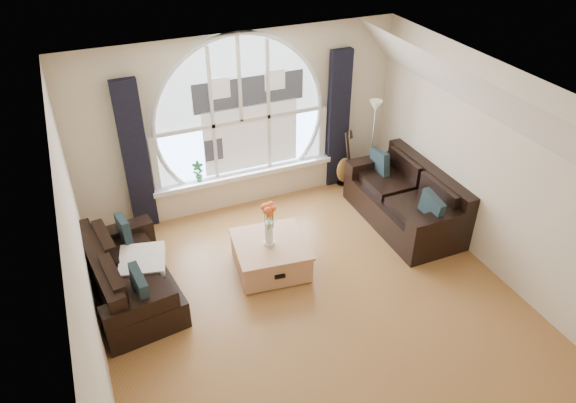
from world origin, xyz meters
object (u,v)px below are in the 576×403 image
object	(u,v)px
sofa_left	(130,272)
guitar	(346,158)
sofa_right	(404,200)
coffee_chest	(271,254)
vase_flowers	(269,219)
floor_lamp	(372,148)
potted_plant	(198,172)

from	to	relation	value
sofa_left	guitar	world-z (taller)	guitar
sofa_left	sofa_right	distance (m)	4.05
coffee_chest	vase_flowers	distance (m)	0.58
sofa_right	floor_lamp	size ratio (longest dim) A/B	1.23
sofa_left	sofa_right	bearing A→B (deg)	-6.50
sofa_right	floor_lamp	world-z (taller)	floor_lamp
floor_lamp	coffee_chest	bearing A→B (deg)	-151.19
guitar	potted_plant	distance (m)	2.44
sofa_left	guitar	bearing A→B (deg)	12.45
sofa_left	guitar	distance (m)	3.98
potted_plant	vase_flowers	bearing A→B (deg)	-74.28
guitar	vase_flowers	bearing A→B (deg)	-158.62
guitar	sofa_right	bearing A→B (deg)	-92.89
potted_plant	sofa_left	bearing A→B (deg)	-129.98
sofa_right	coffee_chest	bearing A→B (deg)	-174.16
floor_lamp	guitar	bearing A→B (deg)	134.15
coffee_chest	guitar	size ratio (longest dim) A/B	0.90
sofa_right	vase_flowers	distance (m)	2.31
potted_plant	sofa_right	bearing A→B (deg)	-28.17
sofa_right	vase_flowers	bearing A→B (deg)	-174.06
sofa_left	vase_flowers	distance (m)	1.84
sofa_left	guitar	size ratio (longest dim) A/B	1.62
floor_lamp	potted_plant	world-z (taller)	floor_lamp
sofa_left	floor_lamp	world-z (taller)	floor_lamp
coffee_chest	guitar	bearing A→B (deg)	45.04
vase_flowers	potted_plant	size ratio (longest dim) A/B	2.10
sofa_right	potted_plant	bearing A→B (deg)	151.69
vase_flowers	potted_plant	distance (m)	1.78
coffee_chest	guitar	xyz separation A→B (m)	(1.92, 1.52, 0.30)
vase_flowers	potted_plant	world-z (taller)	vase_flowers
coffee_chest	floor_lamp	distance (m)	2.59
sofa_left	potted_plant	size ratio (longest dim) A/B	5.16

